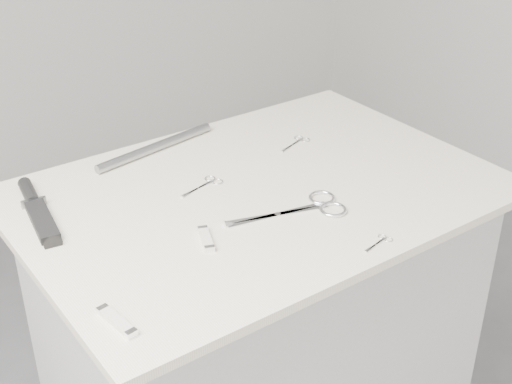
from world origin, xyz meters
TOP-DOWN VIEW (x-y plane):
  - plinth at (0.00, 0.00)m, footprint 0.90×0.60m
  - display_board at (0.00, 0.00)m, footprint 1.00×0.70m
  - large_shears at (0.03, -0.13)m, footprint 0.25×0.12m
  - embroidery_scissors_a at (-0.08, 0.08)m, footprint 0.11×0.05m
  - embroidery_scissors_b at (0.21, 0.13)m, footprint 0.10×0.06m
  - tiny_scissors at (0.06, -0.30)m, footprint 0.07×0.03m
  - sheathed_knife at (-0.42, 0.19)m, footprint 0.07×0.25m
  - pocket_knife_a at (-0.20, -0.11)m, footprint 0.04×0.08m
  - pocket_knife_b at (-0.44, -0.23)m, footprint 0.03×0.09m
  - metal_rail at (-0.09, 0.29)m, footprint 0.32×0.07m

SIDE VIEW (x-z plane):
  - plinth at x=0.00m, z-range 0.00..0.90m
  - display_board at x=0.00m, z-range 0.90..0.92m
  - tiny_scissors at x=0.06m, z-range 0.92..0.92m
  - embroidery_scissors_b at x=0.21m, z-range 0.92..0.92m
  - embroidery_scissors_a at x=-0.08m, z-range 0.92..0.92m
  - large_shears at x=0.03m, z-range 0.92..0.93m
  - pocket_knife_a at x=-0.20m, z-range 0.92..0.93m
  - pocket_knife_b at x=-0.44m, z-range 0.92..0.93m
  - sheathed_knife at x=-0.42m, z-range 0.91..0.94m
  - metal_rail at x=-0.09m, z-range 0.92..0.94m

